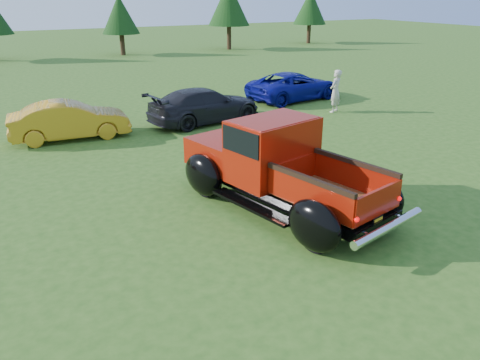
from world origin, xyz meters
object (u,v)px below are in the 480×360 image
Objects in this scene: tree_east at (229,4)px; show_car_blue at (294,86)px; tree_far_east at (310,7)px; show_car_grey at (205,105)px; show_car_yellow at (70,120)px; pickup_truck at (272,164)px; spectator at (335,91)px; tree_mid_right at (120,15)px.

tree_east is 20.57m from show_car_blue.
tree_far_east is (9.00, 1.00, -0.41)m from tree_east.
tree_east reaches higher than show_car_grey.
show_car_grey is (4.84, -0.13, 0.01)m from show_car_yellow.
pickup_truck is 1.29× the size of show_car_grey.
tree_east is 1.42× the size of show_car_yellow.
tree_far_east is at bearing -151.98° from spectator.
show_car_yellow is at bearing 79.42° from show_car_grey.
tree_mid_right is 20.08m from show_car_blue.
tree_east is (9.00, -0.50, 0.68)m from tree_mid_right.
tree_east reaches higher than show_car_blue.
tree_far_east reaches higher than show_car_grey.
tree_far_east reaches higher than show_car_blue.
tree_far_east reaches higher than show_car_yellow.
pickup_truck is (-4.27, -28.83, -2.02)m from tree_mid_right.
tree_east reaches higher than tree_mid_right.
spectator is (2.63, -22.53, -2.12)m from tree_mid_right.
tree_east is 31.41m from pickup_truck.
show_car_yellow is at bearing 90.44° from show_car_blue.
show_car_grey reaches higher than show_car_blue.
tree_east reaches higher than tree_far_east.
show_car_yellow is at bearing -139.41° from tree_far_east.
show_car_blue is (10.00, 1.57, -0.01)m from show_car_yellow.
tree_east is 0.95× the size of pickup_truck.
tree_mid_right is 0.81× the size of tree_east.
show_car_yellow is (-7.50, -21.35, -2.34)m from tree_mid_right.
pickup_truck is (-22.27, -29.33, -2.30)m from tree_far_east.
show_car_blue is at bearing 40.36° from pickup_truck.
spectator is (10.13, -1.18, 0.23)m from show_car_yellow.
pickup_truck is 3.33× the size of spectator.
spectator is (5.29, -1.05, 0.22)m from show_car_grey.
tree_east is at bearing -27.10° from show_car_blue.
show_car_grey is at bearing -133.23° from tree_far_east.
tree_far_east is 36.90m from pickup_truck.
spectator reaches higher than show_car_grey.
show_car_yellow is 0.85× the size of show_car_blue.
spectator is (-15.37, -23.03, -2.39)m from tree_far_east.
tree_east is at bearing -173.66° from tree_far_east.
tree_east is 26.76m from show_car_yellow.
show_car_grey is (-2.66, -21.48, -2.33)m from tree_mid_right.
pickup_truck reaches higher than show_car_yellow.
pickup_truck is at bearing 134.72° from show_car_blue.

